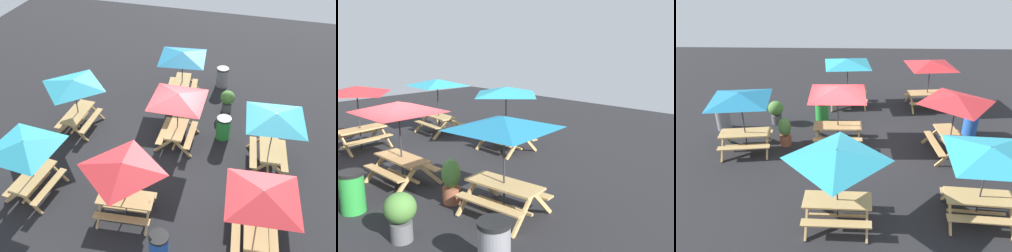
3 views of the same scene
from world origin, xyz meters
The scene contains 10 objects.
ground_plane centered at (0.00, 0.00, 0.00)m, with size 29.63×29.63×0.00m, color #232326.
picnic_table_0 centered at (0.29, -0.31, 1.99)m, with size 2.83×2.83×2.34m.
picnic_table_1 centered at (0.12, 3.91, 1.99)m, with size 2.04×2.04×2.34m.
picnic_table_4 centered at (-3.65, 3.68, 1.99)m, with size 2.82×2.82×2.34m.
picnic_table_5 centered at (-3.75, 0.34, 1.99)m, with size 2.20×2.20×2.34m.
picnic_table_6 centered at (3.62, 0.34, 1.99)m, with size 2.81×2.81×2.34m.
trash_bin_green centered at (1.05, -2.03, 0.49)m, with size 0.59×0.59×0.98m.
trash_bin_gray centered at (5.07, -1.33, 0.49)m, with size 0.59×0.59×0.98m.
potted_plant_0 centered at (2.99, -1.90, 0.59)m, with size 0.64×0.64×1.01m.
potted_plant_1 centered at (2.27, -0.13, 0.57)m, with size 0.46×0.46×1.11m.
Camera 2 is at (9.21, -5.20, 3.93)m, focal length 40.00 mm.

